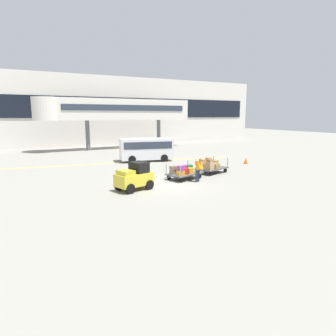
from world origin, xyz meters
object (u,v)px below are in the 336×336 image
baggage_handler (199,169)px  shuttle_van (146,148)px  baggage_cart_lead (183,172)px  safety_cone_near (246,161)px  baggage_tug (135,177)px  baggage_cart_middle (211,166)px

baggage_handler → shuttle_van: (0.48, 9.60, 0.37)m
baggage_cart_lead → shuttle_van: (0.93, 8.42, 0.72)m
baggage_cart_lead → baggage_handler: 1.30m
baggage_handler → safety_cone_near: 8.67m
baggage_tug → safety_cone_near: baggage_tug is taller
baggage_tug → safety_cone_near: size_ratio=4.23×
safety_cone_near → baggage_handler: bearing=-151.8°
baggage_handler → shuttle_van: bearing=87.1°
shuttle_van → baggage_handler: bearing=-92.9°
baggage_tug → shuttle_van: shuttle_van is taller
baggage_tug → baggage_cart_lead: baggage_tug is taller
baggage_cart_middle → baggage_handler: size_ratio=1.97×
baggage_cart_lead → baggage_tug: bearing=-162.8°
shuttle_van → baggage_cart_lead: bearing=-96.3°
baggage_cart_lead → baggage_handler: baggage_handler is taller
baggage_tug → baggage_handler: 4.35m
baggage_tug → safety_cone_near: 12.67m
baggage_tug → baggage_cart_middle: (6.75, 2.08, -0.19)m
shuttle_van → safety_cone_near: bearing=-37.7°
shuttle_van → safety_cone_near: size_ratio=9.24×
baggage_cart_middle → baggage_tug: bearing=-162.8°
baggage_handler → baggage_tug: bearing=-179.6°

